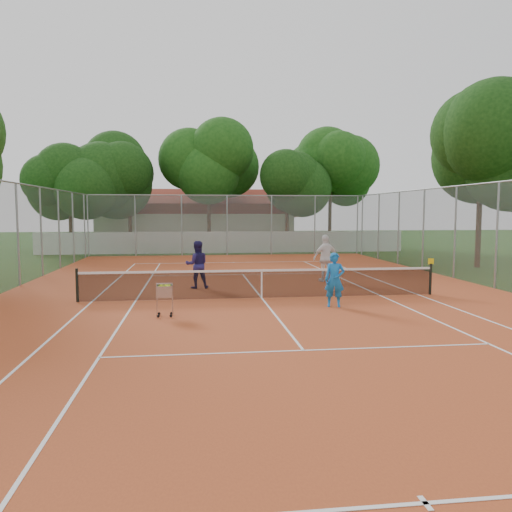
{
  "coord_description": "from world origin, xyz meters",
  "views": [
    {
      "loc": [
        -2.24,
        -16.31,
        2.88
      ],
      "look_at": [
        0.0,
        1.5,
        1.3
      ],
      "focal_mm": 35.0,
      "sensor_mm": 36.0,
      "label": 1
    }
  ],
  "objects": [
    {
      "name": "boundary_wall",
      "position": [
        0.0,
        19.0,
        0.75
      ],
      "size": [
        26.0,
        0.3,
        1.5
      ],
      "primitive_type": "cube",
      "color": "white",
      "rests_on": "ground"
    },
    {
      "name": "tropical_trees",
      "position": [
        0.0,
        22.0,
        5.0
      ],
      "size": [
        29.0,
        19.0,
        10.0
      ],
      "primitive_type": "cube",
      "color": "black",
      "rests_on": "ground"
    },
    {
      "name": "player_far_left",
      "position": [
        -2.12,
        2.47,
        0.92
      ],
      "size": [
        0.92,
        0.74,
        1.79
      ],
      "primitive_type": "imported",
      "rotation": [
        0.0,
        0.0,
        3.22
      ],
      "color": "#211B53",
      "rests_on": "court_pad"
    },
    {
      "name": "ball_hopper",
      "position": [
        -3.04,
        -2.61,
        0.5
      ],
      "size": [
        0.5,
        0.5,
        0.95
      ],
      "primitive_type": "cube",
      "rotation": [
        0.0,
        0.0,
        -0.1
      ],
      "color": "#ACADB3",
      "rests_on": "court_pad"
    },
    {
      "name": "perimeter_fence",
      "position": [
        0.0,
        0.0,
        2.0
      ],
      "size": [
        18.0,
        34.0,
        4.0
      ],
      "primitive_type": "cube",
      "color": "slate",
      "rests_on": "ground"
    },
    {
      "name": "clubhouse",
      "position": [
        -2.0,
        29.0,
        2.2
      ],
      "size": [
        16.4,
        9.0,
        4.4
      ],
      "primitive_type": "cube",
      "color": "beige",
      "rests_on": "ground"
    },
    {
      "name": "court_pad",
      "position": [
        0.0,
        0.0,
        0.01
      ],
      "size": [
        18.0,
        34.0,
        0.02
      ],
      "primitive_type": "cube",
      "color": "#B04922",
      "rests_on": "ground"
    },
    {
      "name": "tennis_net",
      "position": [
        0.0,
        0.0,
        0.51
      ],
      "size": [
        11.88,
        0.1,
        0.98
      ],
      "primitive_type": "cube",
      "color": "black",
      "rests_on": "court_pad"
    },
    {
      "name": "court_lines",
      "position": [
        0.0,
        0.0,
        0.02
      ],
      "size": [
        10.98,
        23.78,
        0.01
      ],
      "primitive_type": "cube",
      "color": "white",
      "rests_on": "court_pad"
    },
    {
      "name": "player_near",
      "position": [
        1.99,
        -1.78,
        0.84
      ],
      "size": [
        0.68,
        0.53,
        1.65
      ],
      "primitive_type": "imported",
      "rotation": [
        0.0,
        0.0,
        -0.25
      ],
      "color": "blue",
      "rests_on": "court_pad"
    },
    {
      "name": "ground",
      "position": [
        0.0,
        0.0,
        0.0
      ],
      "size": [
        120.0,
        120.0,
        0.0
      ],
      "primitive_type": "plane",
      "color": "#173C10",
      "rests_on": "ground"
    },
    {
      "name": "player_far_right",
      "position": [
        3.18,
        3.65,
        0.99
      ],
      "size": [
        1.22,
        0.74,
        1.94
      ],
      "primitive_type": "imported",
      "rotation": [
        0.0,
        0.0,
        3.39
      ],
      "color": "white",
      "rests_on": "court_pad"
    }
  ]
}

